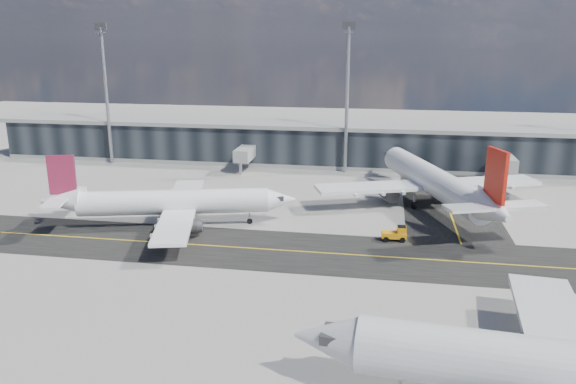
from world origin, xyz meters
name	(u,v)px	position (x,y,z in m)	size (l,w,h in m)	color
ground	(315,265)	(0.00, 0.00, 0.00)	(300.00, 300.00, 0.00)	gray
taxiway_lanes	(354,236)	(3.91, 10.74, 0.01)	(180.00, 63.00, 0.03)	black
terminal_concourse	(348,146)	(0.04, 54.93, 4.09)	(152.00, 19.80, 8.80)	black
floodlight_masts	(347,93)	(0.00, 48.00, 15.61)	(102.50, 0.70, 28.90)	gray
airliner_af	(170,202)	(-22.16, 10.75, 3.50)	(35.37, 30.41, 10.59)	white
airliner_redtail	(434,181)	(15.42, 26.49, 4.25)	(36.40, 42.14, 12.86)	white
baggage_tug	(396,233)	(9.60, 10.03, 1.01)	(3.33, 1.85, 2.02)	orange
service_van	(494,192)	(26.16, 34.56, 0.81)	(2.68, 5.80, 1.61)	white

